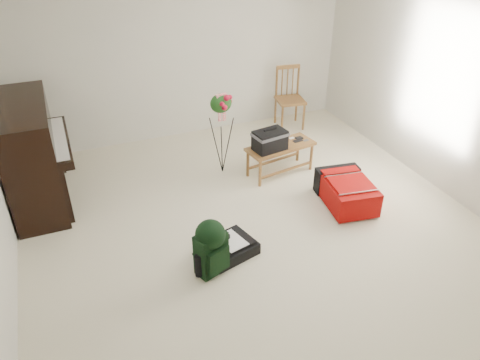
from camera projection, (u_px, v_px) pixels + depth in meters
name	position (u px, v px, depth m)	size (l,w,h in m)	color
floor	(259.00, 232.00, 5.21)	(5.00, 5.50, 0.01)	beige
wall_back	(183.00, 54.00, 6.73)	(5.00, 0.04, 2.50)	silver
wall_right	(460.00, 95.00, 5.36)	(0.04, 5.50, 2.50)	silver
piano	(33.00, 157.00, 5.46)	(0.71, 1.50, 1.25)	black
bench	(272.00, 141.00, 6.01)	(0.97, 0.51, 0.71)	#9B6232
dining_chair	(289.00, 98.00, 7.37)	(0.47, 0.47, 0.96)	#9B6232
red_suitcase	(344.00, 189.00, 5.64)	(0.63, 0.85, 0.33)	#B60707
black_duffel	(228.00, 247.00, 4.87)	(0.62, 0.54, 0.22)	black
green_backpack	(211.00, 245.00, 4.50)	(0.35, 0.33, 0.60)	black
flower_stand	(222.00, 134.00, 6.06)	(0.41, 0.41, 1.15)	black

